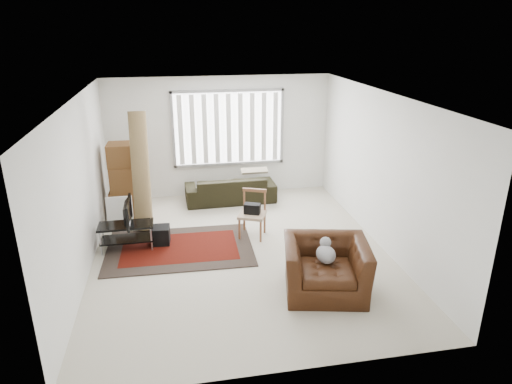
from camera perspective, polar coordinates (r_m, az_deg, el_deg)
room at (r=7.91m, az=-2.40°, el=5.66°), size 6.00×6.02×2.71m
persian_rug at (r=8.27m, az=-9.49°, el=-6.94°), size 2.59×1.77×0.02m
tv_stand at (r=8.34m, az=-15.89°, el=-4.71°), size 0.94×0.42×0.47m
tv at (r=8.20m, az=-16.13°, el=-2.49°), size 0.10×0.76×0.44m
subwoofer at (r=8.42m, az=-11.83°, el=-5.29°), size 0.34×0.34×0.32m
moving_boxes at (r=9.66m, az=-16.08°, el=1.11°), size 0.64×0.58×1.53m
white_flatpack at (r=9.25m, az=-16.66°, el=-2.45°), size 0.49×0.14×0.63m
rolled_rug at (r=8.92m, az=-14.21°, el=2.54°), size 0.36×0.80×2.26m
sofa at (r=10.17m, az=-3.23°, el=0.89°), size 2.00×0.90×0.76m
side_chair at (r=8.44m, az=-0.45°, el=-2.51°), size 0.61×0.61×0.88m
armchair at (r=6.82m, az=8.73°, el=-8.91°), size 1.41×1.29×0.90m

